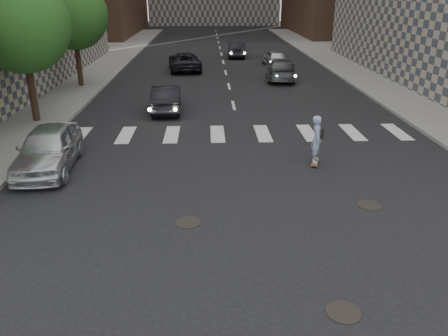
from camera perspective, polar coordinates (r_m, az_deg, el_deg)
The scene contains 15 objects.
ground at distance 11.09m, azimuth 5.59°, elevation -9.96°, with size 160.00×160.00×0.00m, color black.
sidewalk_left at distance 32.58m, azimuth -26.26°, elevation 9.83°, with size 13.00×80.00×0.15m, color gray.
sidewalk_right at distance 33.83m, azimuth 26.34°, elevation 10.21°, with size 13.00×80.00×0.15m, color gray.
tree_b at distance 21.96m, azimuth -24.85°, elevation 17.17°, with size 4.20×4.20×6.60m.
tree_c at distance 29.54m, azimuth -19.05°, elevation 18.83°, with size 4.20×4.20×6.60m.
manhole_a at distance 9.36m, azimuth 15.34°, elevation -17.69°, with size 0.70×0.70×0.02m, color black.
manhole_b at distance 12.04m, azimuth -4.71°, elevation -7.07°, with size 0.70×0.70×0.02m, color black.
manhole_c at distance 13.57m, azimuth 18.46°, elevation -4.63°, with size 0.70×0.70×0.02m, color black.
skateboarder at distance 15.91m, azimuth 12.05°, elevation 3.71°, with size 0.58×0.93×1.80m.
silver_sedan at distance 16.41m, azimuth -21.98°, elevation 2.38°, with size 1.77×4.40×1.50m, color silver.
traffic_car_a at distance 22.98m, azimuth -7.54°, elevation 9.04°, with size 1.42×4.08×1.35m, color black.
traffic_car_b at distance 31.28m, azimuth 7.42°, elevation 12.66°, with size 1.97×4.85×1.41m, color #4E5255.
traffic_car_c at distance 34.82m, azimuth -5.19°, elevation 13.71°, with size 2.28×4.95×1.38m, color black.
traffic_car_d at distance 36.96m, azimuth 6.62°, elevation 14.10°, with size 1.53×3.81×1.30m, color silver.
traffic_car_e at distance 41.69m, azimuth 1.61°, elevation 15.25°, with size 1.50×4.29×1.41m, color black.
Camera 1 is at (-1.43, -9.27, 5.92)m, focal length 35.00 mm.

